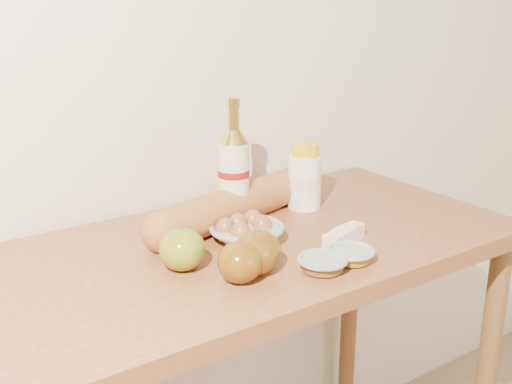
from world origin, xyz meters
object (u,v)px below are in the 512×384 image
Objects in this scene: egg_bowl at (246,231)px; baguette at (235,205)px; table at (248,293)px; cream_bottle at (305,178)px; bourbon_bottle at (234,174)px.

baguette reaches higher than egg_bowl.
table is 6.66× the size of egg_bowl.
cream_bottle is 0.30× the size of baguette.
bourbon_bottle is 1.62× the size of egg_bowl.
cream_bottle is at bearing 23.91° from table.
bourbon_bottle is at bearing 69.76° from egg_bowl.
egg_bowl is at bearing 116.46° from table.
bourbon_bottle is at bearing 160.17° from cream_bottle.
egg_bowl is at bearing -175.22° from cream_bottle.
egg_bowl is (-0.00, 0.01, 0.15)m from table.
table is 0.27m from bourbon_bottle.
cream_bottle reaches higher than table.
cream_bottle reaches higher than baguette.
table is 7.44× the size of cream_bottle.
table is at bearing -86.37° from bourbon_bottle.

